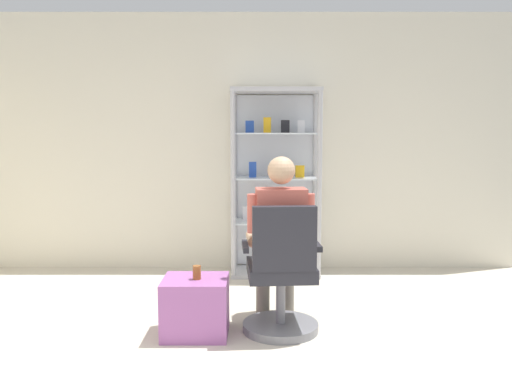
{
  "coord_description": "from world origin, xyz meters",
  "views": [
    {
      "loc": [
        0.2,
        -2.64,
        1.45
      ],
      "look_at": [
        0.19,
        1.41,
        1.0
      ],
      "focal_mm": 36.85,
      "sensor_mm": 36.0,
      "label": 1
    }
  ],
  "objects_px": {
    "office_chair": "(283,281)",
    "tea_glass": "(198,272)",
    "display_cabinet_main": "(276,181)",
    "storage_crate": "(197,306)",
    "seated_shopkeeper": "(281,233)"
  },
  "relations": [
    {
      "from": "office_chair",
      "to": "seated_shopkeeper",
      "type": "bearing_deg",
      "value": 93.74
    },
    {
      "from": "office_chair",
      "to": "tea_glass",
      "type": "xyz_separation_m",
      "value": [
        -0.61,
        -0.03,
        0.07
      ]
    },
    {
      "from": "display_cabinet_main",
      "to": "office_chair",
      "type": "relative_size",
      "value": 1.98
    },
    {
      "from": "tea_glass",
      "to": "office_chair",
      "type": "bearing_deg",
      "value": 3.12
    },
    {
      "from": "display_cabinet_main",
      "to": "tea_glass",
      "type": "bearing_deg",
      "value": -109.62
    },
    {
      "from": "display_cabinet_main",
      "to": "seated_shopkeeper",
      "type": "distance_m",
      "value": 1.57
    },
    {
      "from": "office_chair",
      "to": "storage_crate",
      "type": "relative_size",
      "value": 2.06
    },
    {
      "from": "storage_crate",
      "to": "tea_glass",
      "type": "bearing_deg",
      "value": -48.66
    },
    {
      "from": "display_cabinet_main",
      "to": "office_chair",
      "type": "height_order",
      "value": "display_cabinet_main"
    },
    {
      "from": "office_chair",
      "to": "seated_shopkeeper",
      "type": "relative_size",
      "value": 0.74
    },
    {
      "from": "display_cabinet_main",
      "to": "tea_glass",
      "type": "xyz_separation_m",
      "value": [
        -0.62,
        -1.74,
        -0.5
      ]
    },
    {
      "from": "storage_crate",
      "to": "tea_glass",
      "type": "xyz_separation_m",
      "value": [
        0.01,
        -0.02,
        0.26
      ]
    },
    {
      "from": "display_cabinet_main",
      "to": "storage_crate",
      "type": "relative_size",
      "value": 4.07
    },
    {
      "from": "display_cabinet_main",
      "to": "office_chair",
      "type": "bearing_deg",
      "value": -90.43
    },
    {
      "from": "office_chair",
      "to": "tea_glass",
      "type": "height_order",
      "value": "office_chair"
    }
  ]
}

